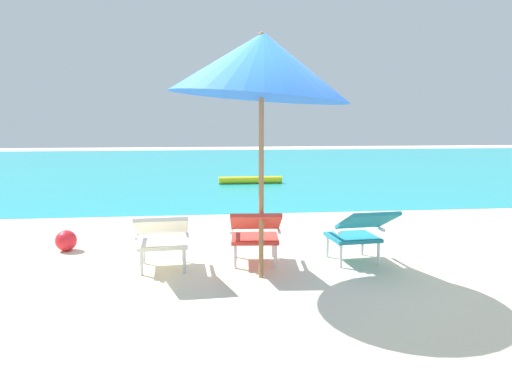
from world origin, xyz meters
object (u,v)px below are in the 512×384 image
beach_umbrella_center (261,65)px  swim_buoy (250,180)px  lounge_chair_right (359,230)px  lounge_chair_center (255,231)px  beach_ball (66,241)px  lounge_chair_left (162,236)px

beach_umbrella_center → swim_buoy: bearing=85.0°
swim_buoy → beach_umbrella_center: beach_umbrella_center is taller
lounge_chair_right → beach_umbrella_center: bearing=-165.9°
swim_buoy → lounge_chair_center: size_ratio=1.74×
swim_buoy → beach_umbrella_center: bearing=-95.0°
beach_umbrella_center → lounge_chair_center: bearing=93.4°
lounge_chair_center → beach_ball: lounge_chair_center is taller
lounge_chair_center → lounge_chair_right: bearing=-3.6°
lounge_chair_center → swim_buoy: bearing=84.6°
beach_ball → lounge_chair_left: bearing=-39.3°
lounge_chair_center → beach_umbrella_center: bearing=-86.6°
swim_buoy → lounge_chair_right: 7.04m
lounge_chair_right → beach_umbrella_center: beach_umbrella_center is taller
swim_buoy → beach_umbrella_center: 7.60m
lounge_chair_right → beach_umbrella_center: (-1.12, -0.28, 1.71)m
swim_buoy → beach_ball: (-2.90, -6.02, 0.03)m
lounge_chair_left → lounge_chair_right: bearing=0.8°
swim_buoy → beach_umbrella_center: size_ratio=0.64×
lounge_chair_left → lounge_chair_right: 2.12m
lounge_chair_left → lounge_chair_right: size_ratio=0.98×
lounge_chair_left → beach_ball: lounge_chair_left is taller
swim_buoy → lounge_chair_right: lounge_chair_right is taller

